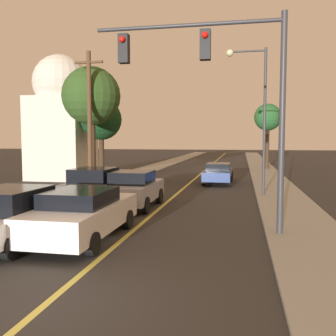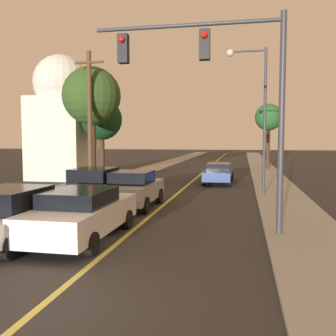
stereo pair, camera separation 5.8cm
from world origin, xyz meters
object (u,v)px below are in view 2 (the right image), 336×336
car_far_oncoming (219,173)px  traffic_signal_mast (219,77)px  utility_pole_left (90,119)px  tree_left_far (92,97)px  car_near_lane_front (82,213)px  domed_building_left (62,117)px  tree_left_near (101,120)px  car_outer_lane_second (95,187)px  tree_right_near (269,118)px  car_near_lane_second (133,189)px  streetlamp_right (256,101)px  car_outer_lane_front (12,215)px

car_far_oncoming → traffic_signal_mast: bearing=93.5°
utility_pole_left → tree_left_far: (-0.62, 1.78, 1.39)m
car_near_lane_front → domed_building_left: size_ratio=0.53×
tree_left_near → tree_left_far: (0.85, -3.71, 1.17)m
traffic_signal_mast → utility_pole_left: 10.77m
car_outer_lane_second → traffic_signal_mast: 8.07m
tree_left_near → car_far_oncoming: bearing=3.7°
car_far_oncoming → tree_right_near: size_ratio=0.81×
car_near_lane_front → car_near_lane_second: size_ratio=1.17×
car_near_lane_second → utility_pole_left: bearing=132.9°
car_near_lane_second → utility_pole_left: 6.19m
traffic_signal_mast → car_near_lane_front: bearing=-160.4°
car_far_oncoming → car_outer_lane_second: bearing=63.3°
streetlamp_right → tree_left_near: streetlamp_right is taller
traffic_signal_mast → tree_right_near: bearing=83.1°
traffic_signal_mast → tree_left_far: tree_left_far is taller
car_near_lane_second → car_far_oncoming: 10.33m
streetlamp_right → tree_left_near: bearing=153.1°
utility_pole_left → car_near_lane_second: bearing=-47.1°
car_outer_lane_second → tree_left_far: bearing=113.7°
utility_pole_left → tree_left_far: bearing=109.3°
tree_left_near → tree_left_far: 3.99m
domed_building_left → streetlamp_right: bearing=-24.2°
traffic_signal_mast → tree_left_near: 15.97m
tree_left_near → tree_left_far: tree_left_far is taller
car_near_lane_front → tree_left_near: (-5.07, 14.59, 3.50)m
car_outer_lane_front → streetlamp_right: size_ratio=0.66×
car_outer_lane_front → utility_pole_left: (-1.76, 9.79, 3.26)m
car_outer_lane_front → tree_left_far: tree_left_far is taller
car_near_lane_second → domed_building_left: size_ratio=0.45×
car_near_lane_second → streetlamp_right: (5.21, 4.14, 4.03)m
utility_pole_left → streetlamp_right: bearing=1.8°
streetlamp_right → tree_right_near: (1.77, 17.69, 0.12)m
tree_left_far → car_far_oncoming: bearing=30.3°
car_far_oncoming → tree_left_far: size_ratio=0.71×
utility_pole_left → car_outer_lane_front: bearing=-79.8°
tree_right_near → car_outer_lane_second: bearing=-112.2°
car_near_lane_second → utility_pole_left: size_ratio=0.54×
tree_left_far → car_near_lane_front: bearing=-68.8°
car_near_lane_front → traffic_signal_mast: size_ratio=0.73×
car_near_lane_second → tree_left_far: (-4.22, 5.64, 4.63)m
car_outer_lane_front → domed_building_left: bearing=112.4°
car_near_lane_front → car_outer_lane_second: (-1.83, 5.45, 0.06)m
car_near_lane_front → car_outer_lane_front: (-1.83, -0.70, 0.03)m
utility_pole_left → tree_left_far: utility_pole_left is taller
streetlamp_right → utility_pole_left: bearing=-178.2°
car_near_lane_front → car_near_lane_second: 5.24m
car_near_lane_second → tree_right_near: (6.98, 21.83, 4.16)m
car_near_lane_front → tree_left_near: bearing=109.2°
streetlamp_right → domed_building_left: (-13.73, 6.16, -0.23)m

